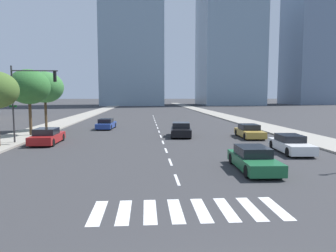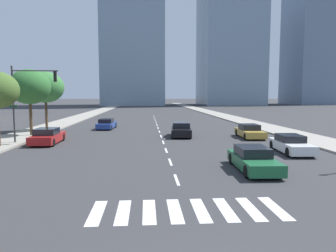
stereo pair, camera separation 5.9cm
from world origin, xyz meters
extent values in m
cube|color=gray|center=(13.57, 30.00, 0.07)|extent=(4.00, 260.00, 0.15)
cube|color=gray|center=(-13.57, 30.00, 0.07)|extent=(4.00, 260.00, 0.15)
cube|color=silver|center=(-3.15, 5.92, 0.00)|extent=(0.45, 2.34, 0.01)
cube|color=silver|center=(-2.25, 5.92, 0.00)|extent=(0.45, 2.34, 0.01)
cube|color=silver|center=(-1.35, 5.92, 0.00)|extent=(0.45, 2.34, 0.01)
cube|color=silver|center=(-0.45, 5.92, 0.00)|extent=(0.45, 2.34, 0.01)
cube|color=silver|center=(0.45, 5.92, 0.00)|extent=(0.45, 2.34, 0.01)
cube|color=silver|center=(1.35, 5.92, 0.00)|extent=(0.45, 2.34, 0.01)
cube|color=silver|center=(2.25, 5.92, 0.00)|extent=(0.45, 2.34, 0.01)
cube|color=silver|center=(3.15, 5.92, 0.00)|extent=(0.45, 2.34, 0.01)
cube|color=silver|center=(0.00, 9.92, 0.00)|extent=(0.14, 2.00, 0.01)
cube|color=silver|center=(0.00, 13.92, 0.00)|extent=(0.14, 2.00, 0.01)
cube|color=silver|center=(0.00, 17.92, 0.00)|extent=(0.14, 2.00, 0.01)
cube|color=silver|center=(0.00, 21.92, 0.00)|extent=(0.14, 2.00, 0.01)
cube|color=silver|center=(0.00, 25.92, 0.00)|extent=(0.14, 2.00, 0.01)
cube|color=silver|center=(0.00, 29.92, 0.00)|extent=(0.14, 2.00, 0.01)
cube|color=silver|center=(0.00, 33.92, 0.00)|extent=(0.14, 2.00, 0.01)
cube|color=silver|center=(0.00, 37.92, 0.00)|extent=(0.14, 2.00, 0.01)
cube|color=silver|center=(0.00, 41.92, 0.00)|extent=(0.14, 2.00, 0.01)
cube|color=silver|center=(0.00, 45.92, 0.00)|extent=(0.14, 2.00, 0.01)
cube|color=silver|center=(0.00, 49.92, 0.00)|extent=(0.14, 2.00, 0.01)
cube|color=silver|center=(0.00, 53.92, 0.00)|extent=(0.14, 2.00, 0.01)
cube|color=silver|center=(0.00, 57.92, 0.00)|extent=(0.14, 2.00, 0.01)
cube|color=silver|center=(8.75, 16.44, 0.47)|extent=(2.06, 4.75, 0.62)
cube|color=black|center=(8.76, 16.67, 1.01)|extent=(1.68, 2.19, 0.47)
cylinder|color=black|center=(9.42, 14.81, 0.32)|extent=(0.26, 0.65, 0.64)
cylinder|color=black|center=(7.86, 14.92, 0.32)|extent=(0.26, 0.65, 0.64)
cylinder|color=black|center=(9.64, 17.96, 0.32)|extent=(0.26, 0.65, 0.64)
cylinder|color=black|center=(8.07, 18.07, 0.32)|extent=(0.26, 0.65, 0.64)
cube|color=navy|center=(-6.25, 33.30, 0.46)|extent=(2.06, 4.50, 0.59)
cube|color=black|center=(-6.27, 33.08, 1.00)|extent=(1.68, 2.08, 0.49)
cylinder|color=black|center=(-6.94, 34.84, 0.32)|extent=(0.26, 0.65, 0.64)
cylinder|color=black|center=(-5.36, 34.73, 0.32)|extent=(0.26, 0.65, 0.64)
cylinder|color=black|center=(-7.15, 31.87, 0.32)|extent=(0.26, 0.65, 0.64)
cylinder|color=black|center=(-5.57, 31.76, 0.32)|extent=(0.26, 0.65, 0.64)
cube|color=maroon|center=(-9.71, 21.88, 0.48)|extent=(1.93, 4.63, 0.64)
cube|color=black|center=(-9.71, 21.65, 1.06)|extent=(1.68, 2.09, 0.52)
cylinder|color=black|center=(-10.58, 23.43, 0.32)|extent=(0.23, 0.64, 0.64)
cylinder|color=black|center=(-8.88, 23.45, 0.32)|extent=(0.23, 0.64, 0.64)
cylinder|color=black|center=(-10.54, 20.30, 0.32)|extent=(0.23, 0.64, 0.64)
cylinder|color=black|center=(-8.84, 20.32, 0.32)|extent=(0.23, 0.64, 0.64)
cube|color=#1E6038|center=(4.32, 11.54, 0.45)|extent=(1.94, 4.70, 0.59)
cube|color=black|center=(4.33, 11.77, 1.00)|extent=(1.64, 2.14, 0.50)
cylinder|color=black|center=(5.07, 9.93, 0.32)|extent=(0.24, 0.65, 0.64)
cylinder|color=black|center=(3.46, 9.98, 0.32)|extent=(0.24, 0.65, 0.64)
cylinder|color=black|center=(5.18, 13.09, 0.32)|extent=(0.24, 0.65, 0.64)
cylinder|color=black|center=(3.57, 13.14, 0.32)|extent=(0.24, 0.65, 0.64)
cube|color=#B28E38|center=(8.44, 24.32, 0.45)|extent=(2.04, 4.65, 0.59)
cube|color=black|center=(8.45, 24.55, 1.01)|extent=(1.72, 2.12, 0.52)
cylinder|color=black|center=(9.22, 22.74, 0.32)|extent=(0.25, 0.65, 0.64)
cylinder|color=black|center=(7.54, 22.80, 0.32)|extent=(0.25, 0.65, 0.64)
cylinder|color=black|center=(9.35, 25.84, 0.32)|extent=(0.25, 0.65, 0.64)
cylinder|color=black|center=(7.66, 25.91, 0.32)|extent=(0.25, 0.65, 0.64)
cube|color=black|center=(1.98, 25.61, 0.50)|extent=(2.29, 4.57, 0.69)
cube|color=black|center=(2.00, 25.83, 1.11)|extent=(1.84, 2.13, 0.53)
cylinder|color=black|center=(2.69, 24.04, 0.32)|extent=(0.28, 0.66, 0.64)
cylinder|color=black|center=(0.99, 24.20, 0.32)|extent=(0.28, 0.66, 0.64)
cylinder|color=black|center=(2.97, 27.03, 0.32)|extent=(0.28, 0.66, 0.64)
cylinder|color=black|center=(1.27, 27.19, 0.32)|extent=(0.28, 0.66, 0.64)
cylinder|color=#333335|center=(-12.37, 21.86, 3.30)|extent=(0.14, 0.14, 6.30)
cylinder|color=#333335|center=(-10.52, 21.86, 6.05)|extent=(3.70, 0.10, 0.10)
cube|color=black|center=(-8.92, 21.86, 5.60)|extent=(0.20, 0.28, 0.90)
sphere|color=red|center=(-8.92, 21.86, 5.90)|extent=(0.18, 0.18, 0.18)
sphere|color=orange|center=(-8.92, 21.86, 5.60)|extent=(0.18, 0.18, 0.18)
sphere|color=green|center=(-8.92, 21.86, 5.30)|extent=(0.18, 0.18, 0.18)
cube|color=#19662D|center=(-12.37, 21.86, 3.15)|extent=(0.60, 0.04, 0.18)
cylinder|color=#4C3823|center=(-12.77, 26.70, 1.72)|extent=(0.28, 0.28, 3.13)
ellipsoid|color=#2D662D|center=(-12.77, 26.70, 4.87)|extent=(3.98, 3.98, 3.38)
cylinder|color=#4C3823|center=(-12.77, 31.47, 1.73)|extent=(0.28, 0.28, 3.17)
ellipsoid|color=#387538|center=(-12.77, 31.47, 4.96)|extent=(4.11, 4.11, 3.49)
cube|color=#7A93A8|center=(-6.74, 128.57, 39.86)|extent=(25.16, 24.83, 79.71)
cube|color=slate|center=(77.18, 137.67, 37.74)|extent=(23.40, 24.32, 75.48)
camera|label=1|loc=(-1.48, -4.56, 4.01)|focal=33.21mm
camera|label=2|loc=(-1.42, -4.56, 4.01)|focal=33.21mm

